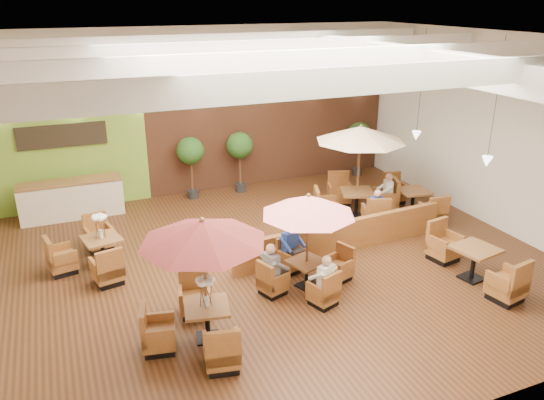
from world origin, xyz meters
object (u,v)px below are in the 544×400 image
table_1 (308,224)px  diner_4 (386,189)px  table_5 (413,202)px  table_3 (92,251)px  table_4 (473,264)px  topiary_0 (191,153)px  service_counter (72,199)px  topiary_2 (359,136)px  diner_1 (291,243)px  diner_2 (273,264)px  booth_divider (343,237)px  diner_3 (376,205)px  diner_0 (324,275)px  topiary_1 (240,148)px  table_0 (201,255)px  table_2 (359,156)px

table_1 → diner_4: table_1 is taller
table_5 → table_3: bearing=-173.9°
table_4 → topiary_0: (-4.79, 7.92, 1.16)m
table_1 → table_3: size_ratio=0.89×
service_counter → topiary_2: bearing=1.1°
diner_1 → table_5: bearing=-175.9°
diner_2 → booth_divider: bearing=100.8°
table_1 → diner_3: bearing=14.5°
topiary_2 → topiary_0: bearing=180.0°
service_counter → diner_2: 7.61m
topiary_2 → diner_0: (-5.44, -7.57, -0.76)m
table_1 → table_5: (5.03, 2.76, -1.23)m
booth_divider → diner_3: 1.85m
topiary_2 → diner_1: size_ratio=2.52×
table_4 → diner_3: size_ratio=3.67×
table_4 → service_counter: bearing=127.9°
diner_2 → topiary_0: bearing=165.1°
diner_0 → topiary_1: bearing=61.7°
table_4 → topiary_1: topiary_1 is taller
booth_divider → table_0: size_ratio=2.36×
diner_0 → service_counter: bearing=100.2°
table_5 → topiary_0: size_ratio=1.28×
table_0 → table_3: bearing=125.3°
table_4 → diner_2: 4.85m
booth_divider → table_0: bearing=-156.0°
topiary_0 → diner_2: topiary_0 is taller
diner_0 → diner_3: (3.28, 3.01, 0.01)m
table_2 → topiary_2: bearing=78.5°
table_4 → topiary_2: bearing=68.4°
diner_2 → diner_3: 4.66m
table_0 → table_4: (6.59, -0.14, -1.47)m
table_3 → diner_0: size_ratio=3.56×
table_3 → table_4: 9.30m
table_3 → topiary_0: topiary_0 is taller
table_1 → diner_2: table_1 is taller
service_counter → diner_3: size_ratio=3.82×
booth_divider → diner_2: size_ratio=7.71×
service_counter → table_5: (9.80, -3.76, -0.21)m
topiary_1 → table_2: bearing=-54.1°
topiary_0 → table_1: bearing=-81.9°
table_1 → diner_2: size_ratio=2.95×
service_counter → topiary_1: size_ratio=1.43×
service_counter → topiary_0: bearing=3.0°
diner_2 → diner_4: (5.19, 3.22, -0.01)m
booth_divider → table_4: 3.27m
topiary_2 → diner_1: (-5.44, -5.87, -0.74)m
table_1 → table_5: size_ratio=0.90×
table_3 → topiary_1: bearing=24.3°
topiary_2 → topiary_1: bearing=180.0°
topiary_2 → diner_1: bearing=-132.8°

